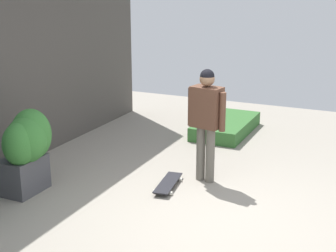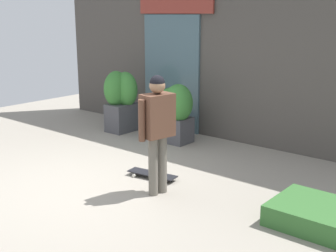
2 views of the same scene
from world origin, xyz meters
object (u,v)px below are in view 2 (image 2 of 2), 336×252
skateboarder (157,123)px  planter_box_right (173,109)px  planter_box_left (121,98)px  skateboard (152,174)px

skateboarder → planter_box_right: 2.53m
planter_box_left → skateboard: bearing=-35.5°
skateboarder → planter_box_left: size_ratio=1.29×
skateboarder → skateboard: size_ratio=2.03×
skateboard → planter_box_left: bearing=-43.9°
skateboarder → planter_box_right: size_ratio=1.43×
skateboarder → planter_box_left: skateboarder is taller
skateboarder → skateboard: (-0.45, 0.39, -0.95)m
planter_box_right → planter_box_left: bearing=-179.8°
skateboard → planter_box_right: bearing=-69.0°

